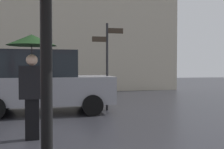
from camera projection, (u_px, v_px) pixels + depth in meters
The scene contains 3 objects.
pedestrian_with_umbrella at pixel (32, 59), 5.52m from camera, with size 1.00×1.00×2.17m.
parked_car_left at pixel (44, 82), 8.78m from camera, with size 4.32×2.08×2.02m.
street_signpost at pixel (107, 58), 9.23m from camera, with size 1.08×0.08×2.98m.
Camera 1 is at (0.27, -2.57, 1.52)m, focal length 43.26 mm.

